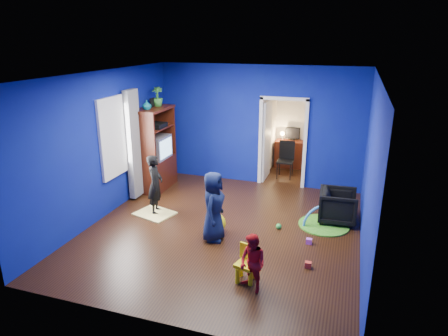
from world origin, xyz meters
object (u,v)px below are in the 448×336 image
(vase, at_px, (147,105))
(tv_armoire, at_px, (156,149))
(study_desk, at_px, (291,154))
(armchair, at_px, (338,206))
(crt_tv, at_px, (157,147))
(hopper_ball, at_px, (216,223))
(child_black, at_px, (155,184))
(folding_chair, at_px, (285,161))
(kid_chair, at_px, (246,266))
(child_navy, at_px, (213,207))
(toddler_red, at_px, (253,263))
(play_mat, at_px, (324,225))

(vase, distance_m, tv_armoire, 1.13)
(tv_armoire, relative_size, study_desk, 2.23)
(armchair, relative_size, vase, 3.35)
(crt_tv, distance_m, hopper_ball, 2.87)
(armchair, xyz_separation_m, child_black, (-3.61, -0.74, 0.29))
(hopper_ball, bearing_deg, folding_chair, 78.72)
(kid_chair, bearing_deg, child_black, 157.87)
(child_navy, distance_m, toddler_red, 1.66)
(armchair, bearing_deg, folding_chair, 29.30)
(child_black, xyz_separation_m, folding_chair, (2.17, 3.00, -0.16))
(vase, height_order, crt_tv, vase)
(toddler_red, distance_m, play_mat, 2.62)
(crt_tv, bearing_deg, vase, -97.59)
(tv_armoire, bearing_deg, child_black, -63.58)
(armchair, height_order, child_black, child_black)
(tv_armoire, distance_m, kid_chair, 4.43)
(tv_armoire, bearing_deg, kid_chair, -45.33)
(toddler_red, bearing_deg, kid_chair, 157.87)
(kid_chair, height_order, folding_chair, folding_chair)
(armchair, distance_m, study_desk, 3.53)
(tv_armoire, distance_m, study_desk, 3.91)
(child_black, height_order, child_navy, child_navy)
(kid_chair, distance_m, study_desk, 5.76)
(armchair, height_order, crt_tv, crt_tv)
(armchair, bearing_deg, child_navy, 121.74)
(study_desk, bearing_deg, armchair, -65.89)
(tv_armoire, xyz_separation_m, study_desk, (2.82, 2.65, -0.60))
(play_mat, bearing_deg, hopper_ball, -154.03)
(vase, xyz_separation_m, kid_chair, (3.07, -2.81, -1.82))
(toddler_red, height_order, kid_chair, toddler_red)
(crt_tv, bearing_deg, kid_chair, -45.70)
(kid_chair, xyz_separation_m, play_mat, (0.97, 2.25, -0.24))
(child_black, relative_size, hopper_ball, 3.26)
(child_black, bearing_deg, armchair, -92.12)
(tv_armoire, height_order, folding_chair, tv_armoire)
(child_black, xyz_separation_m, child_navy, (1.52, -0.72, 0.02))
(play_mat, bearing_deg, toddler_red, -108.45)
(vase, bearing_deg, kid_chair, -42.42)
(crt_tv, bearing_deg, study_desk, 43.59)
(kid_chair, bearing_deg, tv_armoire, 149.07)
(armchair, relative_size, child_black, 0.58)
(child_black, bearing_deg, vase, 19.09)
(hopper_ball, bearing_deg, study_desk, 81.12)
(toddler_red, distance_m, tv_armoire, 4.65)
(hopper_ball, xyz_separation_m, study_desk, (0.69, 4.43, 0.18))
(tv_armoire, distance_m, play_mat, 4.24)
(child_navy, bearing_deg, toddler_red, -144.91)
(kid_chair, bearing_deg, child_navy, 144.19)
(hopper_ball, xyz_separation_m, play_mat, (1.91, 0.93, -0.18))
(child_black, bearing_deg, kid_chair, -140.22)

